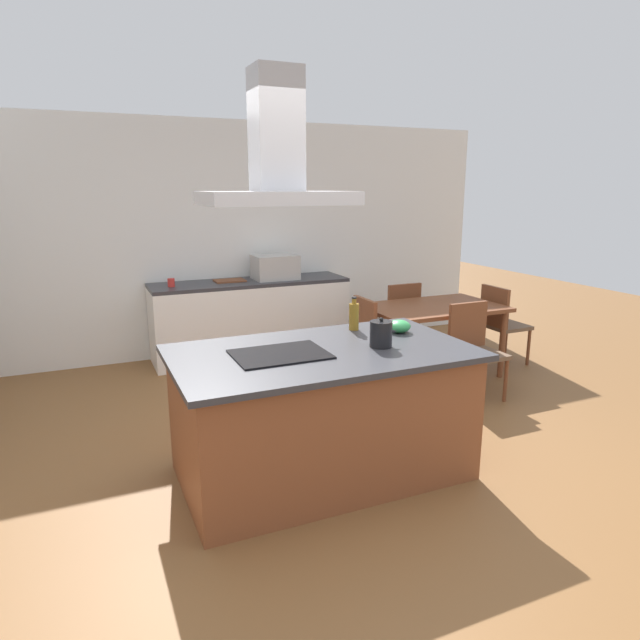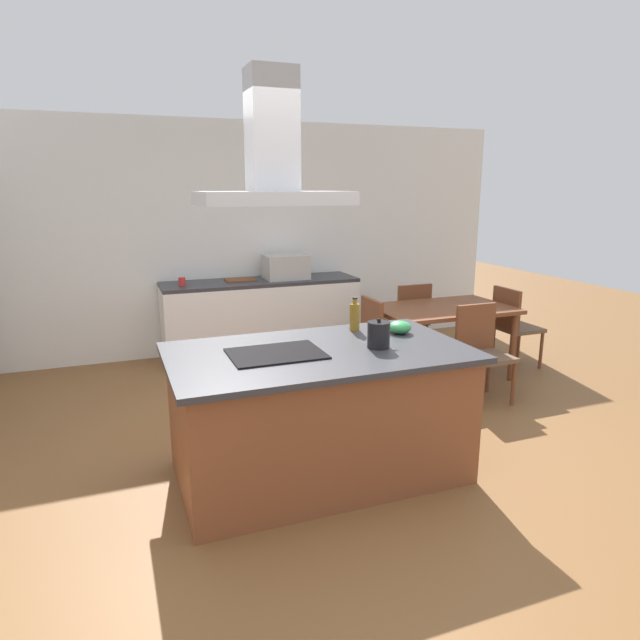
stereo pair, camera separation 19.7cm
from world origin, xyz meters
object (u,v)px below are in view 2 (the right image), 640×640
dining_table (442,315)px  chair_facing_island (481,346)px  cooktop (276,354)px  tea_kettle (379,335)px  mixing_bowl (400,327)px  coffee_mug_red (182,281)px  countertop_microwave (286,267)px  cutting_board (240,280)px  range_hood (272,162)px  olive_oil_bottle (355,316)px  chair_at_right_end (513,322)px  chair_at_left_end (362,338)px  chair_facing_back_wall (409,316)px

dining_table → chair_facing_island: bearing=-90.0°
cooktop → tea_kettle: 0.70m
mixing_bowl → chair_facing_island: bearing=26.5°
coffee_mug_red → countertop_microwave: bearing=1.9°
cutting_board → range_hood: (-0.44, -2.93, 1.19)m
tea_kettle → olive_oil_bottle: olive_oil_bottle is taller
cutting_board → cooktop: bearing=-98.6°
cutting_board → chair_at_right_end: size_ratio=0.38×
olive_oil_bottle → cutting_board: olive_oil_bottle is taller
range_hood → olive_oil_bottle: bearing=27.9°
chair_facing_island → range_hood: size_ratio=0.99×
tea_kettle → cutting_board: tea_kettle is taller
cooktop → chair_at_left_end: (1.30, 1.45, -0.40)m
cooktop → chair_at_left_end: cooktop is taller
olive_oil_bottle → chair_at_left_end: bearing=61.9°
cutting_board → chair_facing_island: cutting_board is taller
olive_oil_bottle → range_hood: bearing=-152.1°
cooktop → chair_at_left_end: bearing=48.1°
tea_kettle → countertop_microwave: countertop_microwave is taller
olive_oil_bottle → chair_facing_island: size_ratio=0.28×
chair_facing_island → chair_facing_back_wall: 1.33m
coffee_mug_red → chair_at_left_end: bearing=-42.3°
cooktop → countertop_microwave: bearing=71.2°
cutting_board → range_hood: range_hood is taller
countertop_microwave → chair_facing_back_wall: size_ratio=0.56×
tea_kettle → coffee_mug_red: tea_kettle is taller
chair_at_right_end → chair_facing_island: (-0.92, -0.67, 0.00)m
cutting_board → range_hood: size_ratio=0.38×
cutting_board → countertop_microwave: bearing=-5.3°
countertop_microwave → chair_facing_island: 2.49m
tea_kettle → mixing_bowl: 0.42m
chair_facing_island → chair_at_right_end: bearing=36.0°
olive_oil_bottle → chair_facing_back_wall: (1.48, 1.73, -0.50)m
chair_facing_back_wall → cutting_board: bearing=155.4°
chair_at_left_end → chair_at_right_end: 1.83m
tea_kettle → coffee_mug_red: 3.07m
cooktop → tea_kettle: tea_kettle is taller
tea_kettle → cutting_board: bearing=94.7°
countertop_microwave → range_hood: 3.22m
mixing_bowl → chair_facing_island: mixing_bowl is taller
mixing_bowl → chair_facing_back_wall: (1.21, 1.93, -0.44)m
mixing_bowl → range_hood: size_ratio=0.19×
dining_table → range_hood: bearing=-146.8°
chair_facing_back_wall → range_hood: size_ratio=0.99×
chair_at_right_end → cooktop: bearing=-155.1°
countertop_microwave → chair_at_right_end: bearing=-33.5°
chair_facing_back_wall → mixing_bowl: bearing=-122.0°
olive_oil_bottle → countertop_microwave: bearing=84.4°
olive_oil_bottle → coffee_mug_red: (-0.96, 2.45, -0.06)m
olive_oil_bottle → chair_facing_back_wall: 2.33m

